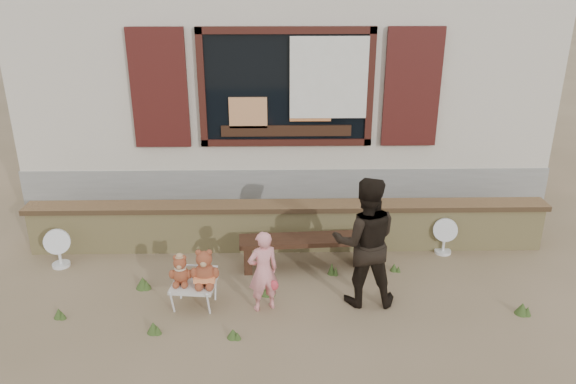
{
  "coord_description": "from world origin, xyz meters",
  "views": [
    {
      "loc": [
        -0.13,
        -6.0,
        3.67
      ],
      "look_at": [
        0.0,
        0.6,
        1.0
      ],
      "focal_mm": 35.0,
      "sensor_mm": 36.0,
      "label": 1
    }
  ],
  "objects_px": {
    "teddy_bear_left": "(180,269)",
    "child": "(263,271)",
    "bench": "(304,246)",
    "teddy_bear_right": "(205,267)",
    "folding_chair": "(194,285)",
    "adult": "(365,242)"
  },
  "relations": [
    {
      "from": "bench",
      "to": "teddy_bear_left",
      "type": "relative_size",
      "value": 4.68
    },
    {
      "from": "teddy_bear_right",
      "to": "child",
      "type": "height_order",
      "value": "child"
    },
    {
      "from": "bench",
      "to": "adult",
      "type": "bearing_deg",
      "value": -55.0
    },
    {
      "from": "child",
      "to": "adult",
      "type": "height_order",
      "value": "adult"
    },
    {
      "from": "bench",
      "to": "teddy_bear_left",
      "type": "height_order",
      "value": "teddy_bear_left"
    },
    {
      "from": "teddy_bear_left",
      "to": "adult",
      "type": "relative_size",
      "value": 0.23
    },
    {
      "from": "teddy_bear_left",
      "to": "teddy_bear_right",
      "type": "bearing_deg",
      "value": 0.0
    },
    {
      "from": "child",
      "to": "bench",
      "type": "bearing_deg",
      "value": -138.93
    },
    {
      "from": "teddy_bear_left",
      "to": "teddy_bear_right",
      "type": "distance_m",
      "value": 0.28
    },
    {
      "from": "folding_chair",
      "to": "teddy_bear_right",
      "type": "relative_size",
      "value": 1.19
    },
    {
      "from": "bench",
      "to": "adult",
      "type": "distance_m",
      "value": 1.13
    },
    {
      "from": "teddy_bear_left",
      "to": "child",
      "type": "bearing_deg",
      "value": 1.01
    },
    {
      "from": "folding_chair",
      "to": "child",
      "type": "relative_size",
      "value": 0.54
    },
    {
      "from": "teddy_bear_left",
      "to": "child",
      "type": "xyz_separation_m",
      "value": [
        0.94,
        -0.08,
        0.01
      ]
    },
    {
      "from": "teddy_bear_right",
      "to": "child",
      "type": "bearing_deg",
      "value": 1.44
    },
    {
      "from": "bench",
      "to": "child",
      "type": "distance_m",
      "value": 1.09
    },
    {
      "from": "bench",
      "to": "adult",
      "type": "relative_size",
      "value": 1.09
    },
    {
      "from": "folding_chair",
      "to": "adult",
      "type": "distance_m",
      "value": 2.02
    },
    {
      "from": "bench",
      "to": "adult",
      "type": "height_order",
      "value": "adult"
    },
    {
      "from": "teddy_bear_left",
      "to": "folding_chair",
      "type": "bearing_deg",
      "value": 0.0
    },
    {
      "from": "bench",
      "to": "teddy_bear_right",
      "type": "height_order",
      "value": "teddy_bear_right"
    },
    {
      "from": "bench",
      "to": "teddy_bear_right",
      "type": "distance_m",
      "value": 1.49
    }
  ]
}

